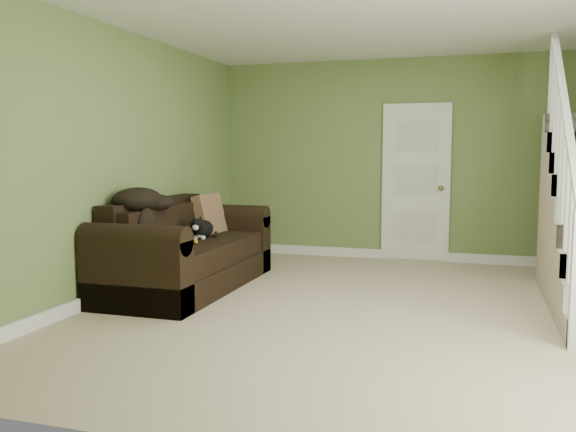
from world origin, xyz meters
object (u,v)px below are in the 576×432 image
Objects in this scene: sofa at (184,254)px; side_table at (213,239)px; cat at (202,229)px; banana at (195,241)px.

side_table is (-0.22, 1.19, -0.02)m from sofa.
side_table is at bearing 101.64° from cat.
side_table is at bearing 100.42° from sofa.
cat is 0.39m from banana.
banana is at bearing -82.09° from cat.
banana is (0.10, -0.37, -0.08)m from cat.
banana is at bearing -72.77° from side_table.
side_table reaches higher than cat.
sofa is 4.31× the size of cat.
cat is 3.12× the size of banana.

